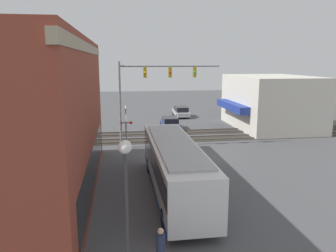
{
  "coord_description": "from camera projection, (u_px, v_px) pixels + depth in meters",
  "views": [
    {
      "loc": [
        -25.36,
        5.85,
        7.72
      ],
      "look_at": [
        2.7,
        1.72,
        2.07
      ],
      "focal_mm": 35.0,
      "sensor_mm": 36.0,
      "label": 1
    }
  ],
  "objects": [
    {
      "name": "ground_plane",
      "position": [
        193.0,
        156.0,
        26.95
      ],
      "size": [
        120.0,
        120.0,
        0.0
      ],
      "primitive_type": "plane",
      "color": "#4C4C4F"
    },
    {
      "name": "shop_building",
      "position": [
        270.0,
        102.0,
        38.28
      ],
      "size": [
        11.62,
        9.38,
        6.03
      ],
      "color": "beige",
      "rests_on": "ground"
    },
    {
      "name": "city_bus",
      "position": [
        174.0,
        165.0,
        19.22
      ],
      "size": [
        11.98,
        2.59,
        3.11
      ],
      "color": "white",
      "rests_on": "ground"
    },
    {
      "name": "traffic_signal_gantry",
      "position": [
        150.0,
        84.0,
        28.79
      ],
      "size": [
        0.42,
        8.98,
        7.69
      ],
      "color": "gray",
      "rests_on": "ground"
    },
    {
      "name": "crossing_signal",
      "position": [
        126.0,
        123.0,
        29.22
      ],
      "size": [
        1.41,
        1.18,
        3.81
      ],
      "color": "gray",
      "rests_on": "ground"
    },
    {
      "name": "streetlamp",
      "position": [
        126.0,
        204.0,
        10.61
      ],
      "size": [
        0.44,
        0.44,
        5.3
      ],
      "color": "#38383A",
      "rests_on": "ground"
    },
    {
      "name": "rail_track_near",
      "position": [
        180.0,
        139.0,
        32.77
      ],
      "size": [
        2.6,
        60.0,
        0.15
      ],
      "color": "#332D28",
      "rests_on": "ground"
    },
    {
      "name": "rail_track_far",
      "position": [
        175.0,
        132.0,
        35.87
      ],
      "size": [
        2.6,
        60.0,
        0.15
      ],
      "color": "#332D28",
      "rests_on": "ground"
    },
    {
      "name": "parked_car_blue",
      "position": [
        170.0,
        123.0,
        37.9
      ],
      "size": [
        4.44,
        1.82,
        1.37
      ],
      "color": "navy",
      "rests_on": "ground"
    },
    {
      "name": "parked_car_silver",
      "position": [
        181.0,
        112.0,
        46.12
      ],
      "size": [
        4.79,
        1.82,
        1.45
      ],
      "color": "#B7B7BC",
      "rests_on": "ground"
    },
    {
      "name": "pedestrian_by_lamp",
      "position": [
        161.0,
        251.0,
        11.9
      ],
      "size": [
        0.34,
        0.34,
        1.84
      ],
      "color": "#2D3351",
      "rests_on": "ground"
    }
  ]
}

